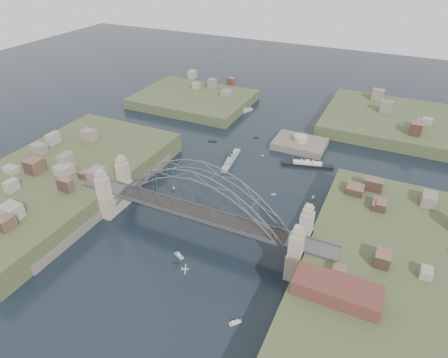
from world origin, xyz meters
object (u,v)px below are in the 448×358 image
(bridge, at_px, (198,202))
(fort_island, at_px, (299,148))
(wharf_shed, at_px, (337,290))
(ocean_liner, at_px, (307,165))
(naval_cruiser_near, at_px, (231,160))
(naval_cruiser_far, at_px, (240,112))

(bridge, relative_size, fort_island, 3.82)
(wharf_shed, relative_size, ocean_liner, 0.96)
(wharf_shed, height_order, naval_cruiser_near, wharf_shed)
(wharf_shed, xyz_separation_m, naval_cruiser_far, (-70.51, 107.30, -9.18))
(naval_cruiser_near, relative_size, ocean_liner, 0.92)
(fort_island, xyz_separation_m, ocean_liner, (7.46, -14.85, 1.13))
(fort_island, bearing_deg, wharf_shed, -69.15)
(naval_cruiser_far, relative_size, ocean_liner, 0.71)
(ocean_liner, bearing_deg, naval_cruiser_far, 140.31)
(bridge, bearing_deg, naval_cruiser_near, 102.26)
(bridge, height_order, naval_cruiser_near, bridge)
(fort_island, xyz_separation_m, wharf_shed, (32.00, -84.00, 10.34))
(fort_island, distance_m, naval_cruiser_far, 45.02)
(fort_island, height_order, naval_cruiser_far, fort_island)
(naval_cruiser_near, relative_size, naval_cruiser_far, 1.30)
(naval_cruiser_near, xyz_separation_m, ocean_liner, (29.34, 9.69, -0.09))
(fort_island, bearing_deg, ocean_liner, -63.33)
(fort_island, xyz_separation_m, naval_cruiser_near, (-21.88, -24.54, 1.22))
(wharf_shed, distance_m, naval_cruiser_near, 80.76)
(fort_island, distance_m, naval_cruiser_near, 32.90)
(bridge, height_order, naval_cruiser_far, bridge)
(bridge, bearing_deg, naval_cruiser_far, 105.86)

